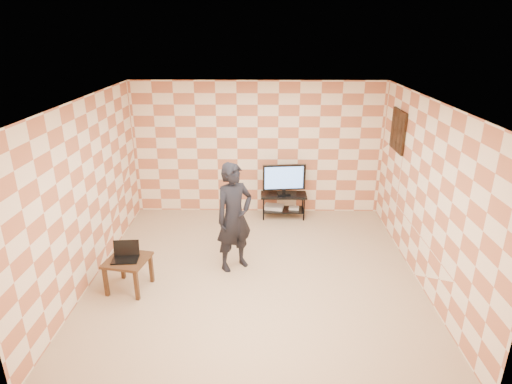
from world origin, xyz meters
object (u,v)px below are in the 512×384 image
at_px(tv, 284,178).
at_px(person, 234,217).
at_px(side_table, 128,264).
at_px(tv_stand, 284,200).

distance_m(tv, person, 2.14).
bearing_deg(side_table, person, 23.21).
height_order(tv_stand, tv, tv).
relative_size(tv_stand, tv, 1.07).
relative_size(tv_stand, side_table, 1.37).
xyz_separation_m(side_table, person, (1.52, 0.65, 0.47)).
bearing_deg(tv_stand, side_table, -132.39).
bearing_deg(person, tv_stand, 30.01).
bearing_deg(tv_stand, person, -113.81).
relative_size(side_table, person, 0.38).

